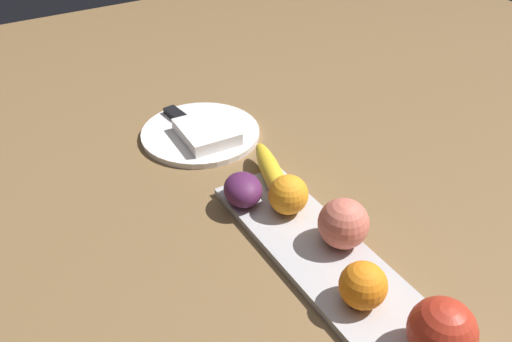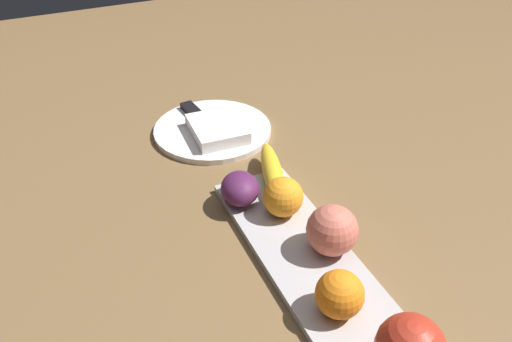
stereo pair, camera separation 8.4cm
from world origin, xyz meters
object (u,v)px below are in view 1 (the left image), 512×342
object	(u,v)px
fruit_tray	(333,267)
grape_bunch	(243,189)
orange_near_apple	(363,285)
peach	(343,223)
folded_napkin	(207,132)
dinner_plate	(201,133)
knife	(184,121)
apple	(442,331)
orange_near_banana	(288,195)
banana	(272,174)

from	to	relation	value
fruit_tray	grape_bunch	bearing A→B (deg)	-168.23
orange_near_apple	peach	bearing A→B (deg)	154.26
orange_near_apple	fruit_tray	bearing A→B (deg)	170.09
fruit_tray	peach	bearing A→B (deg)	128.92
folded_napkin	dinner_plate	bearing A→B (deg)	180.00
orange_near_apple	knife	xyz separation A→B (m)	(-0.52, -0.00, -0.03)
apple	orange_near_banana	distance (m)	0.30
peach	grape_bunch	distance (m)	0.17
fruit_tray	orange_near_apple	size ratio (longest dim) A/B	7.69
grape_bunch	knife	world-z (taller)	grape_bunch
peach	grape_bunch	xyz separation A→B (m)	(-0.15, -0.07, -0.01)
dinner_plate	folded_napkin	bearing A→B (deg)	0.00
fruit_tray	orange_near_apple	world-z (taller)	orange_near_apple
apple	orange_near_apple	size ratio (longest dim) A/B	1.27
orange_near_apple	folded_napkin	world-z (taller)	orange_near_apple
orange_near_banana	peach	world-z (taller)	peach
orange_near_banana	dinner_plate	xyz separation A→B (m)	(-0.28, -0.01, -0.04)
banana	knife	bearing A→B (deg)	-153.03
apple	peach	size ratio (longest dim) A/B	1.07
folded_napkin	banana	bearing A→B (deg)	9.05
fruit_tray	apple	xyz separation A→B (m)	(0.17, 0.01, 0.04)
peach	knife	distance (m)	0.43
banana	peach	bearing A→B (deg)	19.15
orange_near_apple	grape_bunch	world-z (taller)	orange_near_apple
apple	banana	xyz separation A→B (m)	(-0.37, 0.02, -0.02)
orange_near_apple	dinner_plate	xyz separation A→B (m)	(-0.48, 0.01, -0.04)
knife	orange_near_banana	bearing A→B (deg)	-2.66
banana	orange_near_banana	xyz separation A→B (m)	(0.07, -0.02, 0.01)
fruit_tray	knife	bearing A→B (deg)	-178.16
folded_napkin	orange_near_banana	bearing A→B (deg)	2.11
folded_napkin	knife	bearing A→B (deg)	-168.00
apple	dinner_plate	size ratio (longest dim) A/B	0.34
folded_napkin	grape_bunch	bearing A→B (deg)	-10.69
orange_near_banana	folded_napkin	size ratio (longest dim) A/B	0.54
peach	knife	world-z (taller)	peach
fruit_tray	grape_bunch	xyz separation A→B (m)	(-0.18, -0.04, 0.03)
fruit_tray	knife	size ratio (longest dim) A/B	2.57
banana	orange_near_apple	world-z (taller)	orange_near_apple
fruit_tray	orange_near_apple	distance (m)	0.08
knife	apple	bearing A→B (deg)	-4.36
orange_near_apple	peach	world-z (taller)	peach
orange_near_apple	knife	distance (m)	0.52
peach	grape_bunch	bearing A→B (deg)	-154.59
banana	peach	world-z (taller)	peach
fruit_tray	dinner_plate	distance (m)	0.41
fruit_tray	knife	distance (m)	0.45
peach	dinner_plate	world-z (taller)	peach
grape_bunch	knife	size ratio (longest dim) A/B	0.39
apple	banana	size ratio (longest dim) A/B	0.42
orange_near_banana	dinner_plate	size ratio (longest dim) A/B	0.27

